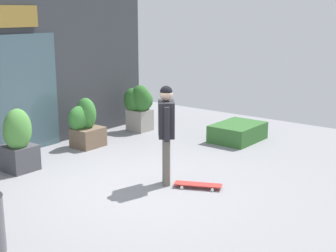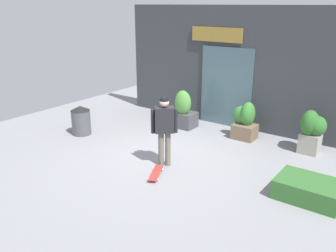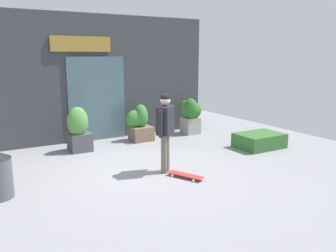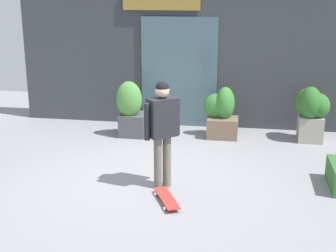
{
  "view_description": "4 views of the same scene",
  "coord_description": "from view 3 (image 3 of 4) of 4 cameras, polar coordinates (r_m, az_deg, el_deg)",
  "views": [
    {
      "loc": [
        -5.74,
        -5.12,
        2.88
      ],
      "look_at": [
        0.39,
        -0.32,
        1.0
      ],
      "focal_mm": 50.92,
      "sensor_mm": 36.0,
      "label": 1
    },
    {
      "loc": [
        4.96,
        -6.55,
        3.66
      ],
      "look_at": [
        0.39,
        -0.32,
        1.0
      ],
      "focal_mm": 38.11,
      "sensor_mm": 36.0,
      "label": 2
    },
    {
      "loc": [
        -3.27,
        -6.6,
        2.5
      ],
      "look_at": [
        0.39,
        -0.32,
        1.0
      ],
      "focal_mm": 37.29,
      "sensor_mm": 36.0,
      "label": 3
    },
    {
      "loc": [
        1.58,
        -7.18,
        3.03
      ],
      "look_at": [
        0.39,
        -0.32,
        1.0
      ],
      "focal_mm": 50.76,
      "sensor_mm": 36.0,
      "label": 4
    }
  ],
  "objects": [
    {
      "name": "ground_plane",
      "position": [
        7.78,
        -3.68,
        -7.1
      ],
      "size": [
        12.0,
        12.0,
        0.0
      ],
      "primitive_type": "plane",
      "color": "gray"
    },
    {
      "name": "hedge_ledge",
      "position": [
        9.82,
        14.7,
        -2.31
      ],
      "size": [
        1.23,
        0.9,
        0.39
      ],
      "primitive_type": "cube",
      "color": "#33662D",
      "rests_on": "ground_plane"
    },
    {
      "name": "skateboarder",
      "position": [
        7.35,
        -0.45,
        0.22
      ],
      "size": [
        0.5,
        0.48,
        1.7
      ],
      "rotation": [
        0.0,
        0.0,
        -0.87
      ],
      "color": "#666056",
      "rests_on": "ground_plane"
    },
    {
      "name": "skateboard",
      "position": [
        7.25,
        2.87,
        -8.01
      ],
      "size": [
        0.52,
        0.8,
        0.08
      ],
      "rotation": [
        0.0,
        0.0,
        -1.12
      ],
      "color": "red",
      "rests_on": "ground_plane"
    },
    {
      "name": "planter_box_mid",
      "position": [
        10.25,
        -4.7,
        0.42
      ],
      "size": [
        0.74,
        0.58,
        1.06
      ],
      "color": "brown",
      "rests_on": "ground_plane"
    },
    {
      "name": "planter_box_left",
      "position": [
        11.12,
        3.63,
        2.08
      ],
      "size": [
        0.68,
        0.69,
        1.14
      ],
      "color": "gray",
      "rests_on": "ground_plane"
    },
    {
      "name": "building_facade",
      "position": [
        10.48,
        -12.05,
        7.56
      ],
      "size": [
        7.27,
        0.31,
        3.63
      ],
      "color": "#383A3F",
      "rests_on": "ground_plane"
    },
    {
      "name": "planter_box_right",
      "position": [
        9.33,
        -14.47,
        -0.52
      ],
      "size": [
        0.61,
        0.59,
        1.19
      ],
      "color": "#47474C",
      "rests_on": "ground_plane"
    }
  ]
}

